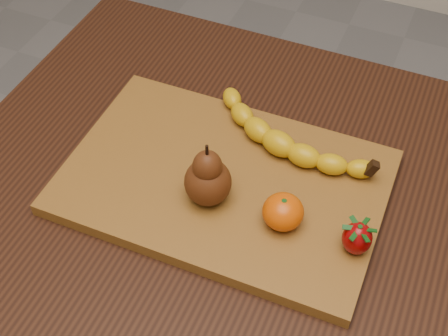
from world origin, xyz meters
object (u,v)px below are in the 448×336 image
at_px(table, 282,239).
at_px(pear, 208,173).
at_px(cutting_board, 224,182).
at_px(mandarin, 283,212).

xyz_separation_m(table, pear, (-0.10, -0.06, 0.17)).
distance_m(cutting_board, pear, 0.07).
height_order(cutting_board, pear, pear).
xyz_separation_m(cutting_board, pear, (-0.01, -0.04, 0.06)).
relative_size(pear, mandarin, 1.83).
relative_size(cutting_board, mandarin, 8.15).
xyz_separation_m(table, cutting_board, (-0.09, -0.01, 0.11)).
bearing_deg(mandarin, cutting_board, 157.21).
bearing_deg(cutting_board, mandarin, -23.26).
relative_size(table, cutting_board, 2.22).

